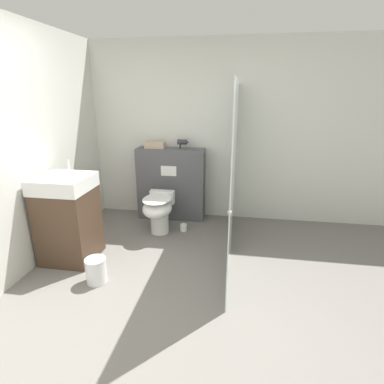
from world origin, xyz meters
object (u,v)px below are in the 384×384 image
waste_bin (96,270)px  sink_vanity (68,218)px  toilet (158,210)px  hair_drier (183,142)px

waste_bin → sink_vanity: bearing=140.7°
toilet → sink_vanity: size_ratio=0.50×
waste_bin → hair_drier: bearing=72.6°
hair_drier → waste_bin: 2.09m
sink_vanity → hair_drier: (1.03, 1.35, 0.65)m
sink_vanity → waste_bin: sink_vanity is taller
hair_drier → sink_vanity: bearing=-127.3°
sink_vanity → hair_drier: size_ratio=6.90×
sink_vanity → hair_drier: 1.82m
waste_bin → toilet: bearing=74.1°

